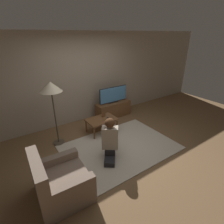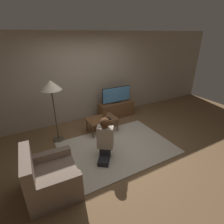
{
  "view_description": "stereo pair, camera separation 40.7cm",
  "coord_description": "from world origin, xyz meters",
  "px_view_note": "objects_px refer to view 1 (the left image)",
  "views": [
    {
      "loc": [
        -2.13,
        -2.78,
        2.53
      ],
      "look_at": [
        0.23,
        0.68,
        0.63
      ],
      "focal_mm": 28.0,
      "sensor_mm": 36.0,
      "label": 1
    },
    {
      "loc": [
        -1.79,
        -2.99,
        2.53
      ],
      "look_at": [
        0.23,
        0.68,
        0.63
      ],
      "focal_mm": 28.0,
      "sensor_mm": 36.0,
      "label": 2
    }
  ],
  "objects_px": {
    "tv": "(113,95)",
    "coffee_table": "(102,120)",
    "floor_lamp": "(51,90)",
    "person_kneeling": "(110,138)",
    "armchair": "(60,183)"
  },
  "relations": [
    {
      "from": "coffee_table",
      "to": "person_kneeling",
      "type": "bearing_deg",
      "value": -112.01
    },
    {
      "from": "coffee_table",
      "to": "person_kneeling",
      "type": "xyz_separation_m",
      "value": [
        -0.43,
        -1.06,
        0.15
      ]
    },
    {
      "from": "armchair",
      "to": "person_kneeling",
      "type": "bearing_deg",
      "value": -71.07
    },
    {
      "from": "floor_lamp",
      "to": "armchair",
      "type": "relative_size",
      "value": 1.73
    },
    {
      "from": "armchair",
      "to": "person_kneeling",
      "type": "height_order",
      "value": "person_kneeling"
    },
    {
      "from": "coffee_table",
      "to": "tv",
      "type": "bearing_deg",
      "value": 37.69
    },
    {
      "from": "tv",
      "to": "person_kneeling",
      "type": "bearing_deg",
      "value": -126.51
    },
    {
      "from": "person_kneeling",
      "to": "floor_lamp",
      "type": "bearing_deg",
      "value": -21.44
    },
    {
      "from": "tv",
      "to": "floor_lamp",
      "type": "height_order",
      "value": "floor_lamp"
    },
    {
      "from": "coffee_table",
      "to": "armchair",
      "type": "height_order",
      "value": "armchair"
    },
    {
      "from": "floor_lamp",
      "to": "person_kneeling",
      "type": "distance_m",
      "value": 1.67
    },
    {
      "from": "tv",
      "to": "coffee_table",
      "type": "bearing_deg",
      "value": -142.31
    },
    {
      "from": "armchair",
      "to": "person_kneeling",
      "type": "distance_m",
      "value": 1.3
    },
    {
      "from": "tv",
      "to": "floor_lamp",
      "type": "distance_m",
      "value": 2.18
    },
    {
      "from": "coffee_table",
      "to": "armchair",
      "type": "distance_m",
      "value": 2.19
    }
  ]
}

